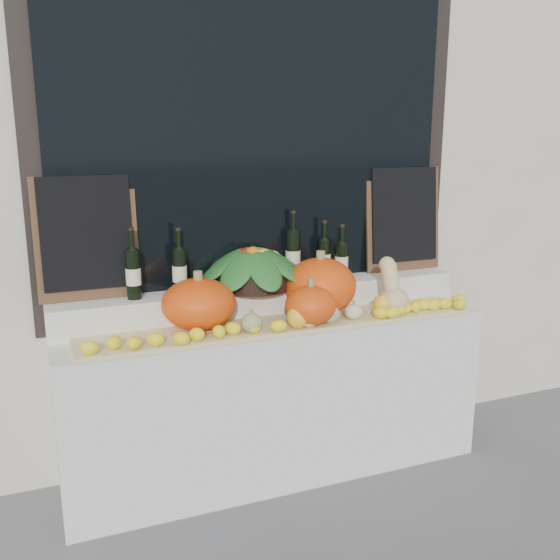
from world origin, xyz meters
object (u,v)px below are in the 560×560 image
at_px(butternut_squash, 392,290).
at_px(produce_bowl, 253,267).
at_px(wine_bottle_tall, 293,255).
at_px(pumpkin_left, 199,304).
at_px(pumpkin_right, 320,286).

bearing_deg(butternut_squash, produce_bowl, 156.82).
relative_size(produce_bowl, wine_bottle_tall, 1.61).
relative_size(pumpkin_left, wine_bottle_tall, 0.93).
relative_size(butternut_squash, produce_bowl, 0.46).
height_order(butternut_squash, produce_bowl, produce_bowl).
bearing_deg(pumpkin_left, pumpkin_right, 0.92).
xyz_separation_m(butternut_squash, produce_bowl, (-0.70, 0.30, 0.13)).
height_order(pumpkin_right, produce_bowl, produce_bowl).
height_order(pumpkin_left, butternut_squash, butternut_squash).
xyz_separation_m(butternut_squash, wine_bottle_tall, (-0.44, 0.35, 0.16)).
bearing_deg(pumpkin_right, pumpkin_left, -179.08).
bearing_deg(pumpkin_left, produce_bowl, 28.10).
distance_m(pumpkin_left, wine_bottle_tall, 0.68).
xyz_separation_m(pumpkin_right, wine_bottle_tall, (-0.06, 0.23, 0.13)).
relative_size(pumpkin_right, produce_bowl, 0.60).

